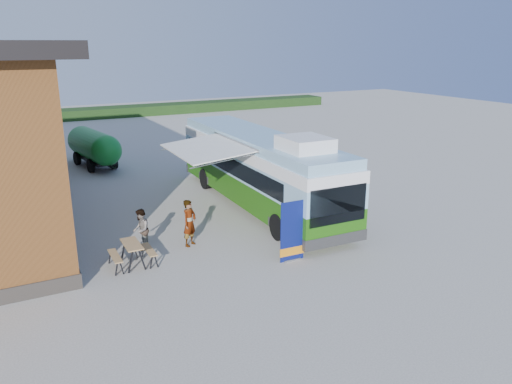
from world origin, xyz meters
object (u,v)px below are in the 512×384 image
bus (259,167)px  person_a (190,223)px  banner (292,237)px  picnic_table (132,249)px  slurry_tanker (94,146)px  person_b (141,230)px

bus → person_a: 5.61m
banner → person_a: bearing=133.4°
picnic_table → slurry_tanker: bearing=84.7°
banner → slurry_tanker: 17.97m
person_b → slurry_tanker: slurry_tanker is taller
picnic_table → person_a: bearing=18.9°
bus → person_a: bus is taller
picnic_table → person_b: (0.66, 1.25, 0.17)m
person_a → slurry_tanker: slurry_tanker is taller
person_b → slurry_tanker: 14.21m
person_a → person_b: person_a is taller
picnic_table → bus: bearing=29.5°
bus → banner: 6.42m
picnic_table → person_b: person_b is taller
bus → picnic_table: (-6.99, -3.87, -1.27)m
banner → picnic_table: 5.57m
banner → person_a: banner is taller
person_b → bus: bearing=133.7°
picnic_table → slurry_tanker: slurry_tanker is taller
bus → slurry_tanker: (-5.42, 11.55, -0.57)m
banner → person_a: size_ratio=1.22×
bus → banner: (-1.88, -6.06, -0.99)m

